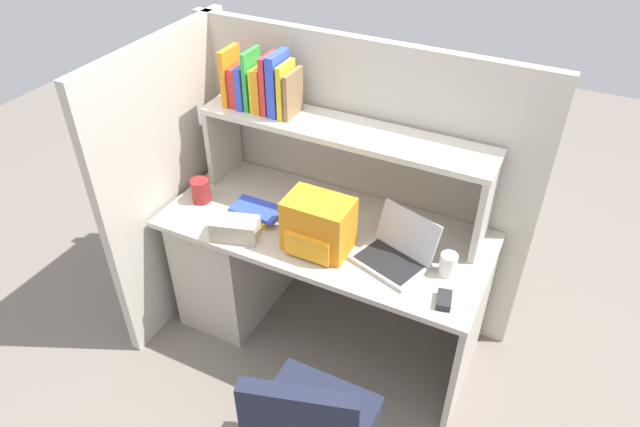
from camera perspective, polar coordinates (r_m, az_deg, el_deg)
The scene contains 13 objects.
ground_plane at distance 3.29m, azimuth 0.40°, elevation -11.45°, with size 8.00×8.00×0.00m, color slate.
desk at distance 3.14m, azimuth -5.98°, elevation -4.11°, with size 1.60×0.70×0.73m.
cubicle_partition_rear at distance 3.04m, azimuth 3.62°, elevation 3.23°, with size 1.84×0.05×1.55m, color #BCB5A8.
cubicle_partition_left at distance 3.12m, azimuth -14.13°, elevation 3.08°, with size 0.05×1.06×1.55m, color #BCB5A8.
overhead_hutch at distance 2.73m, azimuth 2.35°, elevation 6.72°, with size 1.44×0.28×0.45m.
reference_books_on_shelf at distance 2.82m, azimuth -5.86°, elevation 12.65°, with size 0.36×0.18×0.30m.
laptop at distance 2.59m, azimuth 7.60°, elevation -3.75°, with size 0.38×0.35×0.22m.
backpack at distance 2.59m, azimuth -0.21°, elevation -1.22°, with size 0.30×0.23×0.26m.
computer_mouse at distance 2.45m, azimuth 12.24°, elevation -8.40°, with size 0.06×0.10×0.03m, color #262628.
paper_cup at distance 2.56m, azimuth 12.63°, elevation -4.96°, with size 0.08×0.08×0.11m, color white.
tissue_box at distance 2.73m, azimuth -8.43°, elevation -1.49°, with size 0.22×0.12×0.10m, color #BFB299.
snack_canister at distance 2.99m, azimuth -11.78°, elevation 2.25°, with size 0.10×0.10×0.13m, color maroon.
desk_book_stack at distance 2.85m, azimuth -6.30°, elevation 0.18°, with size 0.25×0.17×0.06m.
Camera 1 is at (0.95, -1.96, 2.46)m, focal length 32.16 mm.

